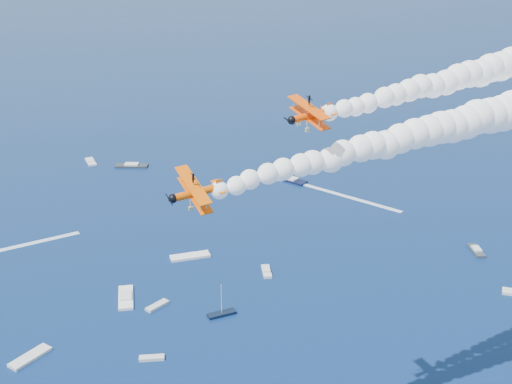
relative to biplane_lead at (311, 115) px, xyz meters
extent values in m
cube|color=black|center=(18.32, 131.28, -61.06)|extent=(11.86, 11.93, 0.70)
cube|color=silver|center=(-27.38, 29.33, -61.06)|extent=(5.36, 1.72, 0.70)
cube|color=silver|center=(1.73, 64.82, -61.06)|extent=(2.17, 6.78, 0.70)
cube|color=white|center=(14.95, 137.46, -61.06)|extent=(5.78, 12.70, 0.70)
cube|color=#323942|center=(62.03, 70.54, -61.06)|extent=(2.85, 8.16, 0.70)
cube|color=black|center=(-11.39, 45.26, -61.06)|extent=(7.18, 4.26, 0.70)
cube|color=white|center=(-18.30, 75.76, -61.06)|extent=(11.40, 5.61, 0.70)
cube|color=silver|center=(-54.48, 158.24, -61.06)|extent=(5.47, 9.57, 0.70)
cube|color=#2B3139|center=(-38.70, 152.14, -61.06)|extent=(12.48, 5.45, 0.70)
cube|color=silver|center=(-26.71, 50.60, -61.06)|extent=(5.88, 5.71, 0.70)
cube|color=white|center=(-34.55, 55.22, -61.06)|extent=(4.29, 11.35, 0.70)
cube|color=silver|center=(-53.34, 32.47, -61.06)|extent=(8.54, 9.25, 0.70)
cube|color=white|center=(-68.25, 87.34, -61.38)|extent=(35.29, 17.86, 0.04)
cube|color=white|center=(36.15, 113.23, -61.38)|extent=(28.12, 28.45, 0.04)
camera|label=1|loc=(-18.47, -96.15, 27.53)|focal=48.59mm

